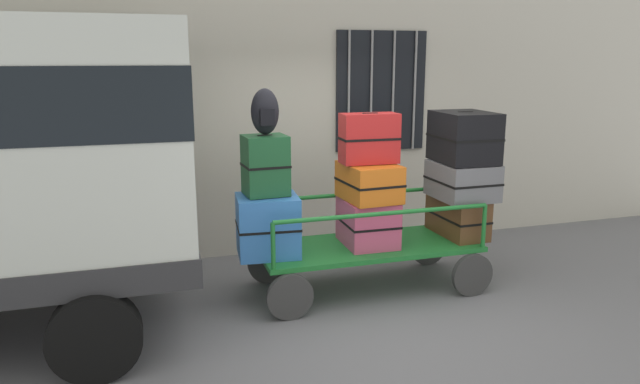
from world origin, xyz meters
TOP-DOWN VIEW (x-y plane):
  - ground_plane at (0.00, 0.00)m, footprint 40.00×40.00m
  - building_wall at (0.00, 2.22)m, footprint 12.00×0.37m
  - luggage_cart at (0.24, 0.56)m, footprint 2.40×1.04m
  - cart_railing at (0.24, 0.56)m, footprint 2.27×0.90m
  - suitcase_left_bottom at (-0.83, 0.55)m, footprint 0.64×0.57m
  - suitcase_left_middle at (-0.83, 0.60)m, footprint 0.44×0.40m
  - suitcase_midleft_bottom at (0.24, 0.58)m, footprint 0.53×0.64m
  - suitcase_midleft_middle at (0.24, 0.56)m, footprint 0.56×0.69m
  - suitcase_midleft_top at (0.24, 0.58)m, footprint 0.60×0.30m
  - suitcase_center_bottom at (1.31, 0.60)m, footprint 0.42×0.77m
  - suitcase_center_middle at (1.31, 0.54)m, footprint 0.59×0.69m
  - suitcase_center_top at (1.31, 0.55)m, footprint 0.58×0.72m
  - backpack at (-0.82, 0.61)m, footprint 0.27×0.22m

SIDE VIEW (x-z plane):
  - ground_plane at x=0.00m, z-range 0.00..0.00m
  - luggage_cart at x=0.24m, z-range 0.15..0.65m
  - suitcase_center_bottom at x=1.31m, z-range 0.50..0.93m
  - suitcase_midleft_bottom at x=0.24m, z-range 0.50..0.98m
  - suitcase_left_bottom at x=-0.83m, z-range 0.50..1.10m
  - cart_railing at x=0.24m, z-range 0.65..1.12m
  - suitcase_center_middle at x=1.31m, z-range 0.93..1.33m
  - suitcase_midleft_middle at x=0.24m, z-range 0.98..1.37m
  - suitcase_left_middle at x=-0.83m, z-range 1.10..1.69m
  - suitcase_center_top at x=1.31m, z-range 1.33..1.87m
  - suitcase_midleft_top at x=0.24m, z-range 1.37..1.88m
  - backpack at x=-0.82m, z-range 1.69..2.13m
  - building_wall at x=0.00m, z-range 0.00..5.00m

